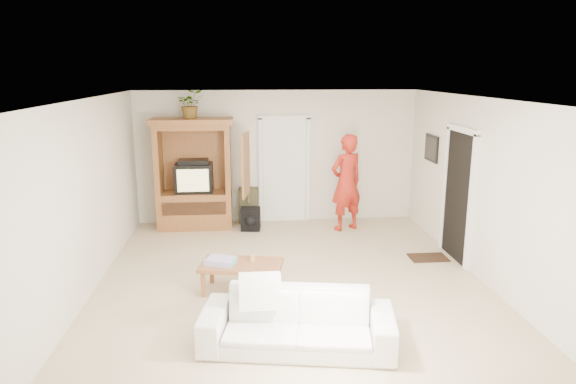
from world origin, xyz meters
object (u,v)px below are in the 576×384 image
armoire (196,181)px  coffee_table (241,267)px  sofa (297,321)px  man (346,183)px

armoire → coffee_table: bearing=-74.3°
sofa → coffee_table: size_ratio=1.74×
man → coffee_table: man is taller
coffee_table → sofa: bearing=-57.1°
sofa → armoire: bearing=117.3°
armoire → coffee_table: (0.87, -3.08, -0.55)m
man → coffee_table: bearing=29.0°
sofa → coffee_table: (-0.61, 1.52, 0.05)m
sofa → man: bearing=81.5°
armoire → sofa: size_ratio=1.01×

